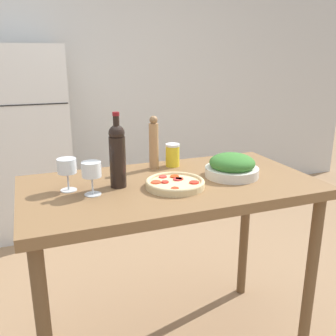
% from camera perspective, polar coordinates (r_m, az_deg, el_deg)
% --- Properties ---
extents(wall_back, '(6.40, 0.06, 2.60)m').
position_cam_1_polar(wall_back, '(3.84, -12.20, 13.18)').
color(wall_back, silver).
rests_on(wall_back, ground_plane).
extents(refrigerator, '(0.77, 0.69, 1.60)m').
position_cam_1_polar(refrigerator, '(3.48, -21.33, 3.76)').
color(refrigerator, silver).
rests_on(refrigerator, ground_plane).
extents(prep_counter, '(1.37, 0.72, 0.95)m').
position_cam_1_polar(prep_counter, '(1.80, 0.41, -5.72)').
color(prep_counter, brown).
rests_on(prep_counter, ground_plane).
extents(wine_bottle, '(0.07, 0.07, 0.34)m').
position_cam_1_polar(wine_bottle, '(1.67, -7.72, 2.11)').
color(wine_bottle, black).
rests_on(wine_bottle, prep_counter).
extents(wine_glass_near, '(0.08, 0.08, 0.15)m').
position_cam_1_polar(wine_glass_near, '(1.60, -11.57, -0.50)').
color(wine_glass_near, silver).
rests_on(wine_glass_near, prep_counter).
extents(wine_glass_far, '(0.08, 0.08, 0.15)m').
position_cam_1_polar(wine_glass_far, '(1.67, -15.15, 0.11)').
color(wine_glass_far, silver).
rests_on(wine_glass_far, prep_counter).
extents(pepper_mill, '(0.05, 0.05, 0.28)m').
position_cam_1_polar(pepper_mill, '(1.94, -2.19, 3.76)').
color(pepper_mill, '#AD7F51').
rests_on(pepper_mill, prep_counter).
extents(salad_bowl, '(0.26, 0.26, 0.12)m').
position_cam_1_polar(salad_bowl, '(1.85, 9.71, 0.23)').
color(salad_bowl, silver).
rests_on(salad_bowl, prep_counter).
extents(homemade_pizza, '(0.27, 0.27, 0.04)m').
position_cam_1_polar(homemade_pizza, '(1.68, 1.08, -2.35)').
color(homemade_pizza, '#DBC189').
rests_on(homemade_pizza, prep_counter).
extents(salt_canister, '(0.07, 0.07, 0.12)m').
position_cam_1_polar(salt_canister, '(2.00, 0.70, 1.99)').
color(salt_canister, yellow).
rests_on(salt_canister, prep_counter).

